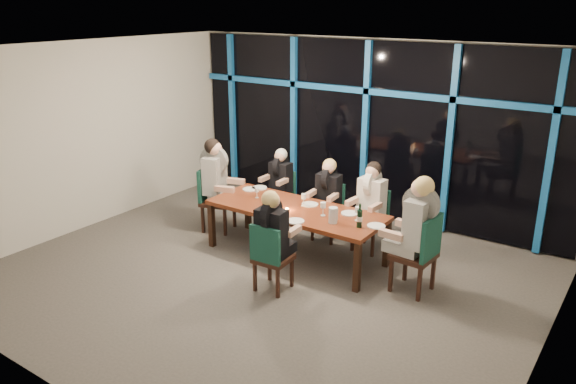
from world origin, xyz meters
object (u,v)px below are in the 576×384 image
at_px(diner_end_right, 417,218).
at_px(water_pitcher, 333,215).
at_px(wine_bottle, 360,218).
at_px(diner_far_right, 371,194).
at_px(diner_far_mid, 328,188).
at_px(diner_end_left, 217,172).
at_px(dining_table, 296,212).
at_px(chair_end_right, 421,250).
at_px(chair_near_mid, 270,255).
at_px(chair_end_left, 213,196).
at_px(chair_far_left, 282,193).
at_px(diner_near_mid, 273,226).
at_px(chair_far_right, 372,216).
at_px(chair_far_mid, 329,208).
at_px(diner_far_left, 280,175).

xyz_separation_m(diner_end_right, water_pitcher, (-1.10, -0.17, -0.16)).
bearing_deg(wine_bottle, diner_far_right, 108.03).
bearing_deg(diner_far_mid, diner_end_left, -161.53).
xyz_separation_m(dining_table, chair_end_right, (1.91, -0.02, -0.09)).
relative_size(dining_table, water_pitcher, 11.91).
bearing_deg(diner_end_right, chair_near_mid, -50.47).
relative_size(chair_end_left, wine_bottle, 3.20).
height_order(chair_far_left, diner_near_mid, diner_near_mid).
height_order(diner_far_right, diner_near_mid, same).
bearing_deg(chair_far_right, wine_bottle, -69.84).
xyz_separation_m(chair_end_right, diner_far_right, (-1.13, 0.81, 0.30)).
relative_size(chair_near_mid, wine_bottle, 2.87).
bearing_deg(chair_far_right, chair_end_right, -34.78).
bearing_deg(diner_near_mid, diner_far_right, -108.05).
bearing_deg(wine_bottle, diner_end_left, 175.16).
height_order(chair_end_right, water_pitcher, chair_end_right).
bearing_deg(chair_end_right, diner_far_right, -121.83).
relative_size(diner_end_left, diner_end_right, 0.98).
xyz_separation_m(chair_end_left, diner_far_mid, (1.73, 0.71, 0.27)).
xyz_separation_m(chair_far_left, chair_end_right, (2.89, -1.07, 0.11)).
xyz_separation_m(chair_far_mid, diner_far_right, (0.73, -0.07, 0.40)).
bearing_deg(chair_end_left, diner_far_mid, -85.12).
bearing_deg(water_pitcher, diner_near_mid, -120.93).
xyz_separation_m(chair_end_left, water_pitcher, (2.40, -0.27, 0.28)).
bearing_deg(diner_far_right, wine_bottle, -68.22).
distance_m(chair_far_mid, wine_bottle, 1.47).
bearing_deg(chair_far_right, chair_near_mid, -99.59).
relative_size(dining_table, chair_far_left, 3.01).
distance_m(dining_table, chair_far_mid, 0.88).
xyz_separation_m(chair_far_mid, chair_end_right, (1.86, -0.88, 0.10)).
height_order(chair_far_left, diner_end_left, diner_end_left).
bearing_deg(diner_end_right, chair_end_left, -87.49).
relative_size(chair_far_mid, diner_end_right, 0.85).
relative_size(chair_far_left, diner_far_mid, 1.00).
bearing_deg(chair_near_mid, chair_end_right, -149.81).
xyz_separation_m(dining_table, diner_far_mid, (0.06, 0.79, 0.17)).
bearing_deg(diner_near_mid, water_pitcher, -119.90).
height_order(dining_table, chair_far_left, chair_far_left).
bearing_deg(diner_end_right, chair_end_right, 90.00).
bearing_deg(chair_far_left, water_pitcher, -36.84).
bearing_deg(chair_far_mid, chair_far_right, -2.85).
xyz_separation_m(diner_far_right, wine_bottle, (0.30, -0.91, -0.02)).
height_order(chair_end_right, diner_end_left, diner_end_left).
bearing_deg(chair_far_right, chair_end_left, -158.37).
height_order(chair_far_right, diner_near_mid, diner_near_mid).
distance_m(diner_near_mid, wine_bottle, 1.16).
height_order(diner_far_left, diner_end_left, diner_end_left).
bearing_deg(water_pitcher, diner_far_right, 81.82).
height_order(diner_end_left, water_pitcher, diner_end_left).
relative_size(chair_end_left, chair_near_mid, 1.12).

